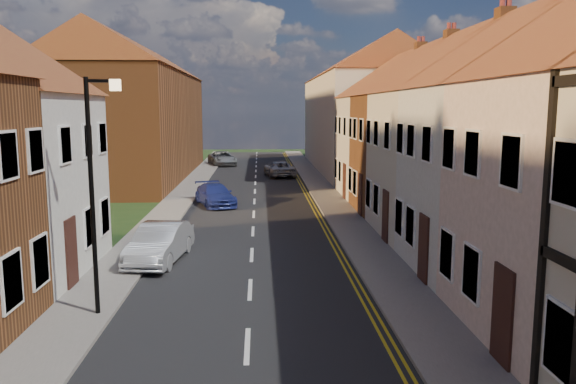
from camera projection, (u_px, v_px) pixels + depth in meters
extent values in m
cube|color=black|center=(253.00, 231.00, 24.60)|extent=(7.00, 90.00, 0.02)
cube|color=gray|center=(152.00, 231.00, 24.37)|extent=(1.80, 90.00, 0.12)
cube|color=gray|center=(352.00, 229.00, 24.82)|extent=(1.80, 90.00, 0.12)
cube|color=silver|center=(536.00, 182.00, 18.21)|extent=(8.00, 5.00, 6.00)
cube|color=beige|center=(474.00, 165.00, 23.55)|extent=(8.00, 5.80, 6.00)
cube|color=brown|center=(504.00, 30.00, 20.51)|extent=(0.60, 0.60, 1.60)
cube|color=brown|center=(434.00, 155.00, 28.88)|extent=(8.00, 5.00, 6.00)
cube|color=brown|center=(451.00, 47.00, 26.23)|extent=(0.60, 0.60, 1.60)
cube|color=beige|center=(407.00, 147.00, 34.21)|extent=(8.00, 5.80, 6.00)
cube|color=brown|center=(420.00, 57.00, 31.17)|extent=(0.60, 0.60, 1.60)
cube|color=beige|center=(362.00, 124.00, 49.18)|extent=(8.00, 24.00, 8.00)
cube|color=brown|center=(135.00, 126.00, 43.30)|extent=(8.00, 24.00, 8.00)
cylinder|color=black|center=(92.00, 198.00, 14.07)|extent=(0.12, 0.12, 6.00)
cube|color=black|center=(100.00, 81.00, 13.66)|extent=(0.70, 0.08, 0.08)
cube|color=#FFD899|center=(115.00, 85.00, 13.69)|extent=(0.25, 0.15, 0.28)
imported|color=#B2B4BB|center=(160.00, 243.00, 19.67)|extent=(1.97, 4.26, 1.35)
imported|color=navy|center=(215.00, 195.00, 31.18)|extent=(2.87, 4.41, 1.19)
imported|color=#919598|center=(222.00, 158.00, 53.19)|extent=(3.28, 5.10, 1.31)
imported|color=#999AA0|center=(279.00, 169.00, 44.36)|extent=(2.63, 4.67, 1.23)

